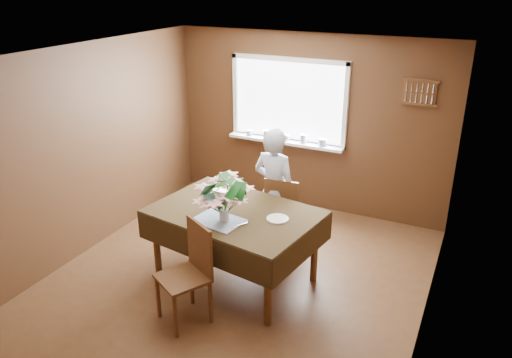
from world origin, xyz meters
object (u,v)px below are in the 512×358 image
at_px(chair_near, 190,269).
at_px(seated_woman, 275,191).
at_px(chair_far, 283,211).
at_px(flower_bouquet, 224,195).
at_px(dining_table, 235,220).

height_order(chair_near, seated_woman, seated_woman).
bearing_deg(chair_far, flower_bouquet, 73.15).
xyz_separation_m(chair_near, flower_bouquet, (0.08, 0.55, 0.59)).
relative_size(seated_woman, flower_bouquet, 3.02).
distance_m(chair_near, flower_bouquet, 0.81).
distance_m(seated_woman, flower_bouquet, 1.10).
bearing_deg(chair_far, seated_woman, 14.82).
relative_size(chair_far, seated_woman, 0.62).
bearing_deg(seated_woman, flower_bouquet, 93.73).
bearing_deg(seated_woman, chair_near, 92.99).
bearing_deg(flower_bouquet, dining_table, 92.59).
xyz_separation_m(dining_table, seated_woman, (0.13, 0.79, 0.05)).
distance_m(chair_far, flower_bouquet, 1.26).
bearing_deg(flower_bouquet, chair_far, 78.45).
xyz_separation_m(chair_far, chair_near, (-0.30, -1.62, 0.02)).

